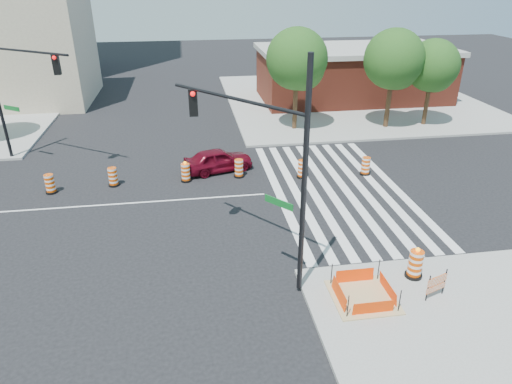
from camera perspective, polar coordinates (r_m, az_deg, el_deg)
ground at (r=23.83m, az=-15.81°, el=-1.38°), size 120.00×120.00×0.00m
sidewalk_ne at (r=43.07m, az=11.69°, el=11.33°), size 22.00×22.00×0.15m
crosswalk_east at (r=24.80m, az=10.06°, el=0.37°), size 6.75×13.50×0.01m
lane_centerline at (r=23.83m, az=-15.81°, el=-1.37°), size 14.00×0.12×0.01m
excavation_pit at (r=16.89m, az=13.23°, el=-12.52°), size 2.20×2.20×0.90m
brick_storefront at (r=42.58m, az=11.97°, el=14.25°), size 16.50×8.50×4.60m
beige_midrise at (r=46.09m, az=-29.31°, el=15.90°), size 14.00×10.00×10.00m
red_coupe at (r=26.54m, az=-4.74°, el=4.02°), size 4.25×2.60×1.35m
signal_pole_se at (r=15.56m, az=1.01°, el=5.42°), size 4.09×4.95×8.30m
signal_pole_nw at (r=29.61m, az=-28.14°, el=12.52°), size 5.34×3.74×8.44m
pit_drum at (r=18.18m, az=19.27°, el=-8.57°), size 0.65×0.65×1.27m
barricade at (r=17.35m, az=21.65°, el=-10.61°), size 0.86×0.34×1.06m
tree_north_c at (r=32.80m, az=5.18°, el=15.83°), size 4.25×4.25×7.22m
tree_north_d at (r=34.48m, az=16.86°, el=15.23°), size 4.18×4.18×7.10m
tree_north_e at (r=36.05m, az=21.22°, el=14.20°), size 3.72×3.72×6.33m
median_drum_2 at (r=26.15m, az=-24.34°, el=0.87°), size 0.60×0.60×1.02m
median_drum_3 at (r=25.83m, az=-17.43°, el=1.75°), size 0.60×0.60×1.02m
median_drum_4 at (r=25.47m, az=-8.78°, el=2.37°), size 0.60×0.60×1.18m
median_drum_5 at (r=25.75m, az=-2.14°, el=2.91°), size 0.60×0.60×1.02m
median_drum_6 at (r=25.78m, az=5.78°, el=2.82°), size 0.60×0.60×1.02m
median_drum_7 at (r=26.78m, az=13.54°, el=3.11°), size 0.60×0.60×1.02m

